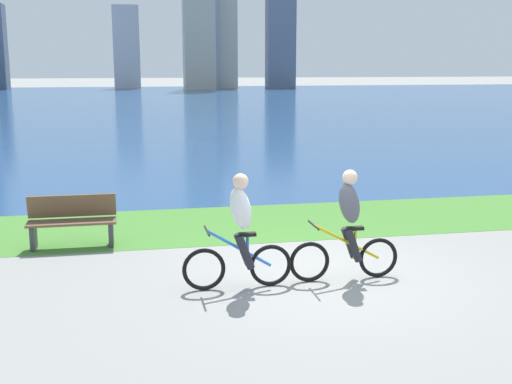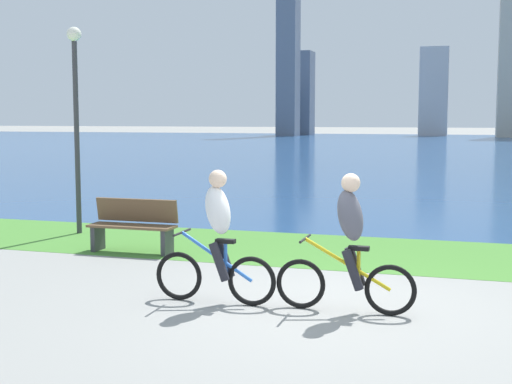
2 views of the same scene
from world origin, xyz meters
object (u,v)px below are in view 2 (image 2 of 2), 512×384
(bench_near_path, at_px, (133,226))
(lamppost_tall, at_px, (76,100))
(cyclist_trailing, at_px, (349,243))
(cyclist_lead, at_px, (217,237))

(bench_near_path, relative_size, lamppost_tall, 0.37)
(bench_near_path, bearing_deg, lamppost_tall, 143.34)
(bench_near_path, distance_m, lamppost_tall, 3.22)
(bench_near_path, height_order, lamppost_tall, lamppost_tall)
(cyclist_trailing, xyz_separation_m, lamppost_tall, (-6.01, 4.02, 1.79))
(cyclist_lead, bearing_deg, lamppost_tall, 137.11)
(cyclist_trailing, height_order, lamppost_tall, lamppost_tall)
(cyclist_lead, relative_size, cyclist_trailing, 0.99)
(cyclist_trailing, bearing_deg, bench_near_path, 147.58)
(cyclist_trailing, relative_size, lamppost_tall, 0.41)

